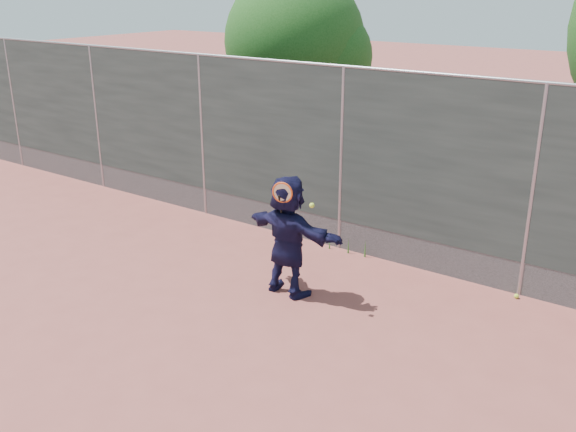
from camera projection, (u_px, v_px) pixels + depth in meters
The scene contains 7 objects.
ground at pixel (197, 335), 8.13m from camera, with size 80.00×80.00×0.00m, color #9E4C42.
player at pixel (288, 236), 8.96m from camera, with size 1.62×0.52×1.75m, color #131233.
ball_ground at pixel (516, 296), 9.06m from camera, with size 0.07×0.07×0.07m, color #CDF135.
fence at pixel (342, 156), 10.27m from camera, with size 20.00×0.06×3.03m.
swing_action at pixel (285, 195), 8.52m from camera, with size 0.66×0.14×0.51m.
tree_left at pixel (302, 45), 13.69m from camera, with size 3.15×3.00×4.53m.
weed_clump at pixel (351, 246), 10.52m from camera, with size 0.68×0.07×0.30m.
Camera 1 is at (5.05, -5.15, 4.20)m, focal length 40.00 mm.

